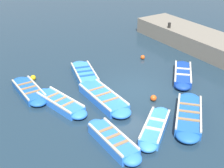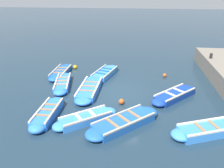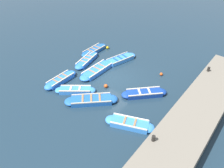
{
  "view_description": "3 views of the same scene",
  "coord_description": "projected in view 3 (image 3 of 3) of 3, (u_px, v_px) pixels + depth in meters",
  "views": [
    {
      "loc": [
        8.16,
        10.81,
        7.5
      ],
      "look_at": [
        0.68,
        -0.85,
        0.23
      ],
      "focal_mm": 50.0,
      "sensor_mm": 36.0,
      "label": 1
    },
    {
      "loc": [
        -1.07,
        11.42,
        5.62
      ],
      "look_at": [
        0.4,
        -0.13,
        0.52
      ],
      "focal_mm": 35.0,
      "sensor_mm": 36.0,
      "label": 2
    },
    {
      "loc": [
        -9.11,
        11.65,
        10.59
      ],
      "look_at": [
        -0.55,
        0.81,
        0.21
      ],
      "focal_mm": 35.0,
      "sensor_mm": 36.0,
      "label": 3
    }
  ],
  "objects": [
    {
      "name": "boat_alongside",
      "position": [
        87.0,
        60.0,
        20.28
      ],
      "size": [
        1.47,
        3.46,
        0.4
      ],
      "color": "blue",
      "rests_on": "ground"
    },
    {
      "name": "boat_tucked",
      "position": [
        94.0,
        50.0,
        21.88
      ],
      "size": [
        0.91,
        3.31,
        0.37
      ],
      "color": "#1E59AD",
      "rests_on": "ground"
    },
    {
      "name": "boat_mid_row",
      "position": [
        144.0,
        93.0,
        16.38
      ],
      "size": [
        2.98,
        3.04,
        0.42
      ],
      "color": "navy",
      "rests_on": "ground"
    },
    {
      "name": "buoy_orange_near",
      "position": [
        107.0,
        48.0,
        22.35
      ],
      "size": [
        0.29,
        0.29,
        0.29
      ],
      "primitive_type": "sphere",
      "color": "#EAB214",
      "rests_on": "ground"
    },
    {
      "name": "boat_far_corner",
      "position": [
        97.0,
        70.0,
        18.93
      ],
      "size": [
        1.04,
        3.9,
        0.42
      ],
      "color": "blue",
      "rests_on": "ground"
    },
    {
      "name": "buoy_yellow_far",
      "position": [
        106.0,
        86.0,
        17.17
      ],
      "size": [
        0.3,
        0.3,
        0.3
      ],
      "primitive_type": "sphere",
      "color": "#E05119",
      "rests_on": "ground"
    },
    {
      "name": "boat_stern_in",
      "position": [
        120.0,
        59.0,
        20.4
      ],
      "size": [
        1.79,
        3.61,
        0.4
      ],
      "color": "#3884E0",
      "rests_on": "ground"
    },
    {
      "name": "boat_outer_right",
      "position": [
        130.0,
        124.0,
        13.93
      ],
      "size": [
        3.3,
        1.95,
        0.43
      ],
      "color": "#3884E0",
      "rests_on": "ground"
    },
    {
      "name": "boat_outer_left",
      "position": [
        61.0,
        80.0,
        17.74
      ],
      "size": [
        0.82,
        3.13,
        0.44
      ],
      "color": "blue",
      "rests_on": "ground"
    },
    {
      "name": "buoy_white_drifting",
      "position": [
        161.0,
        74.0,
        18.53
      ],
      "size": [
        0.26,
        0.26,
        0.26
      ],
      "primitive_type": "sphere",
      "color": "#E05119",
      "rests_on": "ground"
    },
    {
      "name": "bollard_mid_north",
      "position": [
        153.0,
        138.0,
        11.67
      ],
      "size": [
        0.2,
        0.2,
        0.35
      ],
      "primitive_type": "cylinder",
      "color": "black",
      "rests_on": "quay_wall"
    },
    {
      "name": "quay_wall",
      "position": [
        198.0,
        112.0,
        14.32
      ],
      "size": [
        2.7,
        14.81,
        1.07
      ],
      "color": "slate",
      "rests_on": "ground"
    },
    {
      "name": "ground_plane",
      "position": [
        113.0,
        79.0,
        18.18
      ],
      "size": [
        120.0,
        120.0,
        0.0
      ],
      "primitive_type": "plane",
      "color": "#1C303F"
    },
    {
      "name": "bollard_north",
      "position": [
        209.0,
        69.0,
        17.1
      ],
      "size": [
        0.2,
        0.2,
        0.35
      ],
      "primitive_type": "cylinder",
      "color": "black",
      "rests_on": "quay_wall"
    },
    {
      "name": "boat_drifting",
      "position": [
        75.0,
        90.0,
        16.7
      ],
      "size": [
        2.9,
        2.47,
        0.39
      ],
      "color": "#3884E0",
      "rests_on": "ground"
    },
    {
      "name": "boat_bow_out",
      "position": [
        91.0,
        100.0,
        15.76
      ],
      "size": [
        3.44,
        3.33,
        0.42
      ],
      "color": "#1E59AD",
      "rests_on": "ground"
    }
  ]
}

